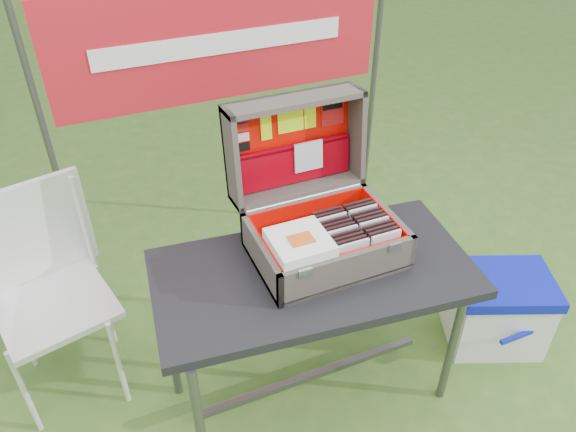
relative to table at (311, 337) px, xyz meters
name	(u,v)px	position (x,y,z in m)	size (l,w,h in m)	color
ground	(314,398)	(0.01, -0.03, -0.38)	(80.00, 80.00, 0.00)	#3B6422
table	(311,337)	(0.00, 0.00, 0.00)	(1.22, 0.61, 0.76)	black
table_top	(313,273)	(0.00, 0.00, 0.36)	(1.22, 0.61, 0.04)	black
table_leg_fr	(453,342)	(0.55, -0.25, -0.02)	(0.04, 0.04, 0.72)	#59595B
table_leg_bl	(169,338)	(-0.55, 0.25, -0.02)	(0.04, 0.04, 0.72)	#59595B
table_leg_br	(392,270)	(0.55, 0.25, -0.02)	(0.04, 0.04, 0.72)	#59595B
table_brace	(310,376)	(0.00, 0.00, -0.26)	(1.07, 0.03, 0.03)	#59595B
suitcase	(321,191)	(0.08, 0.12, 0.65)	(0.56, 0.56, 0.54)	#524C45
suitcase_base_bottom	(325,253)	(0.08, 0.06, 0.39)	(0.56, 0.40, 0.02)	#524C45
suitcase_base_wall_front	(349,271)	(0.08, -0.13, 0.46)	(0.56, 0.02, 0.15)	#524C45
suitcase_base_wall_back	(306,214)	(0.08, 0.24, 0.46)	(0.56, 0.02, 0.15)	#524C45
suitcase_base_wall_left	(261,259)	(-0.19, 0.06, 0.46)	(0.02, 0.40, 0.15)	#524C45
suitcase_base_wall_right	(386,224)	(0.34, 0.06, 0.46)	(0.02, 0.40, 0.15)	#524C45
suitcase_liner_floor	(325,251)	(0.08, 0.06, 0.41)	(0.51, 0.35, 0.01)	#ED0705
suitcase_latch_left	(305,273)	(-0.10, -0.14, 0.52)	(0.05, 0.01, 0.03)	silver
suitcase_latch_right	(395,247)	(0.26, -0.14, 0.52)	(0.05, 0.01, 0.03)	silver
suitcase_hinge	(305,198)	(0.08, 0.26, 0.53)	(0.02, 0.02, 0.50)	silver
suitcase_lid_back	(290,140)	(0.08, 0.41, 0.71)	(0.56, 0.40, 0.02)	#524C45
suitcase_lid_rim_far	(294,101)	(0.08, 0.37, 0.91)	(0.56, 0.02, 0.15)	#524C45
suitcase_lid_rim_near	(297,188)	(0.08, 0.33, 0.53)	(0.56, 0.02, 0.15)	#524C45
suitcase_lid_rim_left	(232,160)	(-0.19, 0.35, 0.72)	(0.02, 0.40, 0.15)	#524C45
suitcase_lid_rim_right	(355,134)	(0.34, 0.35, 0.72)	(0.02, 0.40, 0.15)	#524C45
suitcase_lid_liner	(291,142)	(0.08, 0.40, 0.72)	(0.51, 0.35, 0.01)	#ED0705
suitcase_liner_wall_front	(347,266)	(0.08, -0.12, 0.47)	(0.51, 0.01, 0.13)	#ED0705
suitcase_liner_wall_back	(307,214)	(0.08, 0.23, 0.47)	(0.51, 0.01, 0.13)	#ED0705
suitcase_liner_wall_left	(264,255)	(-0.18, 0.06, 0.47)	(0.01, 0.35, 0.13)	#ED0705
suitcase_liner_wall_right	(383,223)	(0.33, 0.06, 0.47)	(0.01, 0.35, 0.13)	#ED0705
suitcase_lid_pocket	(294,164)	(0.08, 0.37, 0.63)	(0.49, 0.16, 0.03)	#93000C
suitcase_pocket_edge	(293,147)	(0.08, 0.37, 0.71)	(0.48, 0.02, 0.02)	#93000C
suitcase_pocket_cd	(308,156)	(0.14, 0.36, 0.66)	(0.12, 0.12, 0.01)	silver
lid_sticker_cc_a	(241,118)	(-0.13, 0.41, 0.86)	(0.05, 0.03, 0.00)	#1933B2
lid_sticker_cc_b	(242,128)	(-0.13, 0.40, 0.82)	(0.05, 0.03, 0.00)	red
lid_sticker_cc_c	(242,137)	(-0.13, 0.40, 0.78)	(0.05, 0.03, 0.00)	white
lid_sticker_cc_d	(243,147)	(-0.13, 0.39, 0.74)	(0.05, 0.03, 0.00)	black
lid_card_neon_tall	(266,127)	(-0.03, 0.40, 0.80)	(0.04, 0.11, 0.00)	#D2F912
lid_card_neon_main	(291,122)	(0.08, 0.40, 0.80)	(0.11, 0.08, 0.00)	#D2F912
lid_card_neon_small	(310,118)	(0.16, 0.40, 0.80)	(0.05, 0.08, 0.00)	#D2F912
lid_sticker_band	(332,114)	(0.26, 0.40, 0.80)	(0.10, 0.10, 0.00)	red
lid_sticker_band_bar	(332,107)	(0.26, 0.40, 0.83)	(0.09, 0.02, 0.00)	black
cd_left_0	(353,257)	(0.11, -0.10, 0.48)	(0.12, 0.01, 0.14)	silver
cd_left_1	(350,254)	(0.11, -0.07, 0.48)	(0.12, 0.01, 0.14)	black
cd_left_2	(347,250)	(0.11, -0.05, 0.48)	(0.12, 0.01, 0.14)	black
cd_left_3	(345,247)	(0.11, -0.03, 0.48)	(0.12, 0.01, 0.14)	black
cd_left_4	(342,243)	(0.11, -0.01, 0.48)	(0.12, 0.01, 0.14)	silver
cd_left_5	(339,240)	(0.11, 0.01, 0.48)	(0.12, 0.01, 0.14)	black
cd_left_6	(337,237)	(0.11, 0.04, 0.48)	(0.12, 0.01, 0.14)	black
cd_left_7	(334,234)	(0.11, 0.06, 0.48)	(0.12, 0.01, 0.14)	black
cd_left_8	(331,230)	(0.11, 0.08, 0.48)	(0.12, 0.01, 0.14)	silver
cd_left_9	(329,227)	(0.11, 0.10, 0.48)	(0.12, 0.01, 0.14)	black
cd_left_10	(326,224)	(0.11, 0.12, 0.48)	(0.12, 0.01, 0.14)	black
cd_right_0	(385,248)	(0.25, -0.10, 0.48)	(0.12, 0.01, 0.14)	silver
cd_right_1	(382,245)	(0.25, -0.07, 0.48)	(0.12, 0.01, 0.14)	black
cd_right_2	(379,241)	(0.25, -0.05, 0.48)	(0.12, 0.01, 0.14)	black
cd_right_3	(376,238)	(0.25, -0.03, 0.48)	(0.12, 0.01, 0.14)	black
cd_right_4	(373,235)	(0.25, -0.01, 0.48)	(0.12, 0.01, 0.14)	silver
cd_right_5	(370,232)	(0.25, 0.01, 0.48)	(0.12, 0.01, 0.14)	black
cd_right_6	(367,228)	(0.25, 0.04, 0.48)	(0.12, 0.01, 0.14)	black
cd_right_7	(364,225)	(0.25, 0.06, 0.48)	(0.12, 0.01, 0.14)	black
cd_right_8	(362,222)	(0.25, 0.08, 0.48)	(0.12, 0.01, 0.14)	silver
cd_right_9	(359,219)	(0.25, 0.10, 0.48)	(0.12, 0.01, 0.14)	black
cd_right_10	(356,216)	(0.25, 0.12, 0.48)	(0.12, 0.01, 0.14)	black
songbook_0	(300,246)	(-0.07, -0.02, 0.53)	(0.21, 0.21, 0.01)	white
songbook_1	(300,245)	(-0.07, -0.02, 0.54)	(0.21, 0.21, 0.01)	white
songbook_2	(300,244)	(-0.07, -0.02, 0.54)	(0.21, 0.21, 0.01)	white
songbook_3	(300,243)	(-0.07, -0.02, 0.55)	(0.21, 0.21, 0.01)	white
songbook_4	(300,242)	(-0.07, -0.02, 0.55)	(0.21, 0.21, 0.01)	white
songbook_5	(300,241)	(-0.07, -0.02, 0.56)	(0.21, 0.21, 0.01)	white
songbook_6	(300,240)	(-0.07, -0.02, 0.56)	(0.21, 0.21, 0.01)	white
songbook_7	(300,238)	(-0.07, -0.02, 0.57)	(0.21, 0.21, 0.01)	white
songbook_graphic	(301,239)	(-0.07, -0.03, 0.57)	(0.09, 0.07, 0.00)	#D85919
cooler	(497,310)	(0.98, -0.06, -0.18)	(0.46, 0.35, 0.40)	white
cooler_body	(496,313)	(0.98, -0.06, -0.21)	(0.43, 0.33, 0.35)	white
cooler_lid	(505,284)	(0.98, -0.06, -0.01)	(0.46, 0.35, 0.05)	#0C19BB
cooler_handle	(524,334)	(0.98, -0.24, -0.16)	(0.27, 0.02, 0.02)	#0C19BB
chair	(55,308)	(-0.96, 0.48, 0.11)	(0.45, 0.49, 0.98)	silver
chair_seat	(55,306)	(-0.96, 0.48, 0.12)	(0.45, 0.45, 0.03)	silver
chair_backrest	(36,231)	(-0.96, 0.69, 0.36)	(0.45, 0.03, 0.47)	silver
chair_leg_fl	(25,393)	(-1.15, 0.29, -0.13)	(0.02, 0.02, 0.50)	silver
chair_leg_fr	(119,364)	(-0.77, 0.29, -0.13)	(0.02, 0.02, 0.50)	silver
chair_leg_bl	(21,329)	(-1.15, 0.67, -0.13)	(0.02, 0.02, 0.50)	silver
chair_leg_br	(106,305)	(-0.77, 0.67, -0.13)	(0.02, 0.02, 0.50)	silver
chair_upright_right	(83,223)	(-0.77, 0.69, 0.35)	(0.02, 0.02, 0.47)	silver
cardboard_box	(389,259)	(0.68, 0.46, -0.16)	(0.42, 0.07, 0.44)	#9D6C48
banner_post_left	(53,162)	(-0.84, 1.07, 0.47)	(0.03, 0.03, 1.70)	#59595B
banner_post_right	(372,101)	(0.86, 1.07, 0.47)	(0.03, 0.03, 1.70)	#59595B
banner	(222,42)	(0.01, 1.06, 0.92)	(1.60, 0.01, 0.55)	red
banner_text	(223,43)	(0.01, 1.04, 0.92)	(1.20, 0.00, 0.10)	white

